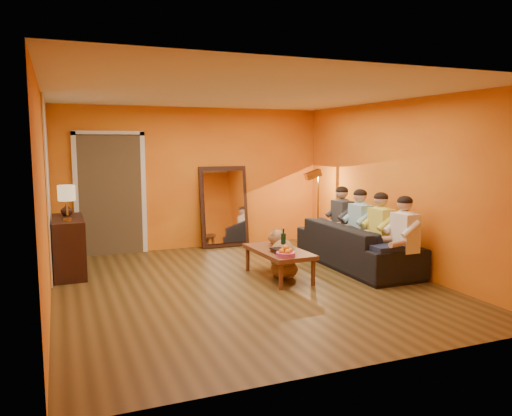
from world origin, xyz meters
name	(u,v)px	position (x,y,z in m)	size (l,w,h in m)	color
room_shell	(236,189)	(0.00, 0.37, 1.30)	(5.00, 5.50, 2.60)	brown
white_accent	(48,187)	(-2.48, 1.75, 1.30)	(0.02, 1.90, 2.58)	white
doorway_recess	(110,194)	(-1.50, 2.83, 1.05)	(1.06, 0.30, 2.10)	#3F2D19
door_jamb_left	(76,196)	(-2.07, 2.71, 1.05)	(0.08, 0.06, 2.20)	white
door_jamb_right	(144,194)	(-0.93, 2.71, 1.05)	(0.08, 0.06, 2.20)	white
door_header	(108,133)	(-1.50, 2.71, 2.12)	(1.22, 0.06, 0.08)	white
mirror_frame	(224,207)	(0.55, 2.63, 0.76)	(0.92, 0.06, 1.52)	#321910
mirror_glass	(225,207)	(0.55, 2.59, 0.76)	(0.78, 0.02, 1.36)	white
sideboard	(69,246)	(-2.24, 1.55, 0.42)	(0.44, 1.18, 0.85)	#321910
table_lamp	(67,203)	(-2.24, 1.25, 1.10)	(0.24, 0.24, 0.51)	beige
sofa	(356,245)	(2.00, 0.34, 0.34)	(0.92, 2.36, 0.69)	black
coffee_table	(279,264)	(0.58, 0.19, 0.21)	(0.62, 1.22, 0.42)	brown
floor_lamp	(318,210)	(2.10, 1.78, 0.72)	(0.30, 0.24, 1.44)	#AE7D33
dog	(283,253)	(0.67, 0.23, 0.35)	(0.39, 0.60, 0.71)	#946843
person_far_left	(405,239)	(2.13, -0.66, 0.61)	(0.70, 0.44, 1.22)	white
person_mid_left	(381,233)	(2.13, -0.11, 0.61)	(0.70, 0.44, 1.22)	#E1DE4B
person_mid_right	(360,227)	(2.13, 0.44, 0.61)	(0.70, 0.44, 1.22)	#93C9E3
person_far_right	(342,222)	(2.13, 0.99, 0.61)	(0.70, 0.44, 1.22)	#333438
fruit_bowl	(286,251)	(0.48, -0.26, 0.50)	(0.26, 0.26, 0.16)	#C5457E
wine_bottle	(283,239)	(0.63, 0.14, 0.58)	(0.07, 0.07, 0.31)	black
tumbler	(283,244)	(0.70, 0.31, 0.46)	(0.09, 0.09, 0.08)	#B27F3F
laptop	(280,243)	(0.76, 0.54, 0.43)	(0.30, 0.19, 0.02)	black
book_lower	(273,253)	(0.40, -0.01, 0.43)	(0.16, 0.22, 0.02)	#321910
book_mid	(273,251)	(0.41, 0.00, 0.45)	(0.19, 0.26, 0.02)	#B52F14
book_upper	(273,250)	(0.40, -0.02, 0.47)	(0.16, 0.22, 0.02)	black
vase	(67,210)	(-2.24, 1.80, 0.94)	(0.18, 0.18, 0.19)	#321910
flowers	(66,194)	(-2.24, 1.80, 1.18)	(0.17, 0.17, 0.42)	#B52F14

